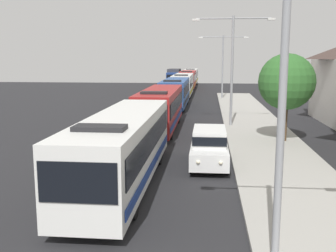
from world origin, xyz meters
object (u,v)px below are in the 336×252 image
Objects in this scene: bus_tail_end at (191,76)px; streetlamp_mid at (232,59)px; bus_lead at (123,146)px; bus_middle at (175,92)px; bus_fourth_in_line at (183,84)px; roadside_tree at (287,82)px; streetlamp_near at (283,85)px; white_suv at (209,145)px; streetlamp_far at (223,60)px; box_truck_oncoming at (174,76)px; bus_second_in_line at (160,108)px; bus_rear at (188,79)px.

streetlamp_mid reaches higher than bus_tail_end.
bus_lead and bus_middle have the same top height.
bus_fourth_in_line is 1.11× the size of bus_tail_end.
streetlamp_near is at bearing -100.92° from roadside_tree.
white_suv is 0.61× the size of streetlamp_far.
bus_middle is 13.44m from streetlamp_mid.
bus_lead is 66.77m from bus_tail_end.
bus_middle reaches higher than white_suv.
streetlamp_mid is (8.70, -48.30, 3.62)m from box_truck_oncoming.
bus_second_in_line is 1.45× the size of streetlamp_far.
bus_tail_end is 30.46m from streetlamp_far.
bus_tail_end is at bearing 45.21° from box_truck_oncoming.
streetlamp_near reaches higher than bus_middle.
bus_second_in_line is at bearing -90.00° from bus_tail_end.
bus_fourth_in_line and bus_rear have the same top height.
white_suv is at bearing -128.90° from roadside_tree.
box_truck_oncoming is (-3.30, 9.92, 0.01)m from bus_rear.
bus_lead is 13.37m from bus_second_in_line.
bus_lead is at bearing -109.61° from streetlamp_mid.
streetlamp_near is (5.40, -33.61, 3.12)m from bus_middle.
bus_rear and bus_tail_end have the same top height.
bus_rear is at bearing 90.00° from bus_fourth_in_line.
streetlamp_mid is at bearing -90.00° from streetlamp_far.
bus_fourth_in_line is (0.00, 13.28, 0.00)m from bus_middle.
streetlamp_near is at bearing -82.93° from box_truck_oncoming.
bus_second_in_line is at bearing -161.79° from streetlamp_mid.
bus_lead is at bearing -90.00° from bus_tail_end.
streetlamp_far reaches higher than bus_lead.
streetlamp_mid reaches higher than streetlamp_near.
bus_middle is at bearing -90.00° from bus_rear.
white_suv is (3.70, -36.73, -0.66)m from bus_fourth_in_line.
bus_middle is (-0.00, 13.54, -0.00)m from bus_second_in_line.
bus_second_in_line is at bearing 105.05° from streetlamp_near.
streetlamp_far is 27.76m from roadside_tree.
streetlamp_near reaches higher than bus_rear.
bus_middle reaches higher than box_truck_oncoming.
roadside_tree is (8.51, 9.44, 2.23)m from bus_lead.
streetlamp_far is at bearing -71.79° from box_truck_oncoming.
bus_lead is 9.15m from streetlamp_near.
bus_second_in_line is 50.18m from box_truck_oncoming.
streetlamp_far is (8.70, -26.45, 3.46)m from box_truck_oncoming.
bus_lead is 1.66× the size of box_truck_oncoming.
streetlamp_far is at bearing -79.72° from bus_tail_end.
bus_fourth_in_line is at bearing 90.00° from bus_middle.
white_suv is at bearing 99.49° from streetlamp_near.
white_suv is 0.67× the size of box_truck_oncoming.
bus_tail_end is at bearing 90.00° from bus_rear.
bus_tail_end is at bearing 100.28° from streetlamp_far.
bus_tail_end is 1.30× the size of streetlamp_mid.
roadside_tree is (8.51, -57.33, 2.23)m from bus_tail_end.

